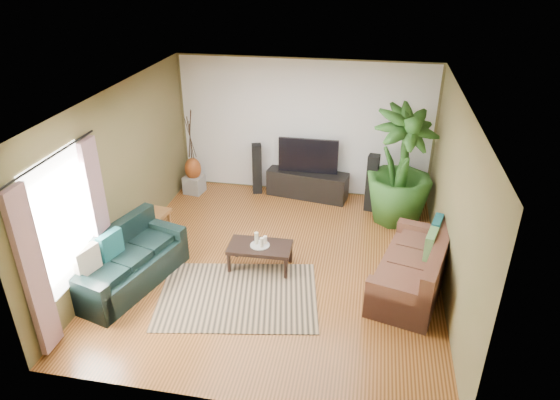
% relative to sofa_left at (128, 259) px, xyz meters
% --- Properties ---
extents(floor, '(5.50, 5.50, 0.00)m').
position_rel_sofa_left_xyz_m(floor, '(2.07, 0.90, -0.42)').
color(floor, '#9C5928').
rests_on(floor, ground).
extents(ceiling, '(5.50, 5.50, 0.00)m').
position_rel_sofa_left_xyz_m(ceiling, '(2.07, 0.90, 2.28)').
color(ceiling, white).
rests_on(ceiling, ground).
extents(wall_back, '(5.00, 0.00, 5.00)m').
position_rel_sofa_left_xyz_m(wall_back, '(2.07, 3.65, 0.93)').
color(wall_back, brown).
rests_on(wall_back, ground).
extents(wall_front, '(5.00, 0.00, 5.00)m').
position_rel_sofa_left_xyz_m(wall_front, '(2.07, -1.85, 0.93)').
color(wall_front, brown).
rests_on(wall_front, ground).
extents(wall_left, '(0.00, 5.50, 5.50)m').
position_rel_sofa_left_xyz_m(wall_left, '(-0.43, 0.90, 0.92)').
color(wall_left, brown).
rests_on(wall_left, ground).
extents(wall_right, '(0.00, 5.50, 5.50)m').
position_rel_sofa_left_xyz_m(wall_right, '(4.57, 0.90, 0.92)').
color(wall_right, brown).
rests_on(wall_right, ground).
extents(backwall_panel, '(4.90, 0.00, 4.90)m').
position_rel_sofa_left_xyz_m(backwall_panel, '(2.07, 3.64, 0.93)').
color(backwall_panel, white).
rests_on(backwall_panel, ground).
extents(window_pane, '(0.00, 1.80, 1.80)m').
position_rel_sofa_left_xyz_m(window_pane, '(-0.41, -0.70, 0.97)').
color(window_pane, white).
rests_on(window_pane, ground).
extents(curtain_near, '(0.08, 0.35, 2.20)m').
position_rel_sofa_left_xyz_m(curtain_near, '(-0.36, -1.45, 0.72)').
color(curtain_near, gray).
rests_on(curtain_near, ground).
extents(curtain_far, '(0.08, 0.35, 2.20)m').
position_rel_sofa_left_xyz_m(curtain_far, '(-0.36, 0.05, 0.72)').
color(curtain_far, gray).
rests_on(curtain_far, ground).
extents(curtain_rod, '(0.03, 1.90, 0.03)m').
position_rel_sofa_left_xyz_m(curtain_rod, '(-0.36, -0.70, 1.87)').
color(curtain_rod, black).
rests_on(curtain_rod, ground).
extents(sofa_left, '(1.28, 2.00, 0.85)m').
position_rel_sofa_left_xyz_m(sofa_left, '(0.00, 0.00, 0.00)').
color(sofa_left, black).
rests_on(sofa_left, floor).
extents(sofa_right, '(1.33, 2.08, 0.85)m').
position_rel_sofa_left_xyz_m(sofa_right, '(4.11, 0.67, 0.00)').
color(sofa_right, brown).
rests_on(sofa_right, floor).
extents(area_rug, '(2.51, 1.97, 0.01)m').
position_rel_sofa_left_xyz_m(area_rug, '(1.66, -0.01, -0.42)').
color(area_rug, '#9F815D').
rests_on(area_rug, floor).
extents(coffee_table, '(0.98, 0.55, 0.40)m').
position_rel_sofa_left_xyz_m(coffee_table, '(1.82, 0.77, -0.23)').
color(coffee_table, black).
rests_on(coffee_table, floor).
extents(candle_tray, '(0.30, 0.30, 0.01)m').
position_rel_sofa_left_xyz_m(candle_tray, '(1.82, 0.77, -0.02)').
color(candle_tray, '#9B9C96').
rests_on(candle_tray, coffee_table).
extents(candle_tall, '(0.06, 0.06, 0.19)m').
position_rel_sofa_left_xyz_m(candle_tall, '(1.76, 0.80, 0.08)').
color(candle_tall, beige).
rests_on(candle_tall, candle_tray).
extents(candle_mid, '(0.06, 0.06, 0.15)m').
position_rel_sofa_left_xyz_m(candle_mid, '(1.86, 0.73, 0.06)').
color(candle_mid, beige).
rests_on(candle_mid, candle_tray).
extents(candle_short, '(0.06, 0.06, 0.12)m').
position_rel_sofa_left_xyz_m(candle_short, '(1.89, 0.83, 0.05)').
color(candle_short, beige).
rests_on(candle_short, candle_tray).
extents(tv_stand, '(1.65, 0.73, 0.53)m').
position_rel_sofa_left_xyz_m(tv_stand, '(2.20, 3.40, -0.16)').
color(tv_stand, black).
rests_on(tv_stand, floor).
extents(television, '(1.17, 0.06, 0.69)m').
position_rel_sofa_left_xyz_m(television, '(2.20, 3.40, 0.45)').
color(television, black).
rests_on(television, tv_stand).
extents(speaker_left, '(0.24, 0.25, 1.04)m').
position_rel_sofa_left_xyz_m(speaker_left, '(1.17, 3.40, 0.09)').
color(speaker_left, black).
rests_on(speaker_left, floor).
extents(speaker_right, '(0.23, 0.25, 1.11)m').
position_rel_sofa_left_xyz_m(speaker_right, '(3.46, 3.06, 0.13)').
color(speaker_right, black).
rests_on(speaker_right, floor).
extents(potted_plant, '(1.65, 1.65, 2.12)m').
position_rel_sofa_left_xyz_m(potted_plant, '(3.93, 2.75, 0.63)').
color(potted_plant, '#25511B').
rests_on(potted_plant, floor).
extents(plant_pot, '(0.39, 0.39, 0.30)m').
position_rel_sofa_left_xyz_m(plant_pot, '(3.93, 2.75, -0.27)').
color(plant_pot, black).
rests_on(plant_pot, floor).
extents(pedestal, '(0.41, 0.41, 0.36)m').
position_rel_sofa_left_xyz_m(pedestal, '(-0.10, 3.15, -0.25)').
color(pedestal, '#989895').
rests_on(pedestal, floor).
extents(vase, '(0.33, 0.33, 0.46)m').
position_rel_sofa_left_xyz_m(vase, '(-0.10, 3.15, 0.10)').
color(vase, brown).
rests_on(vase, pedestal).
extents(side_table, '(0.50, 0.50, 0.47)m').
position_rel_sofa_left_xyz_m(side_table, '(-0.18, 1.37, -0.19)').
color(side_table, '#955D30').
rests_on(side_table, floor).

